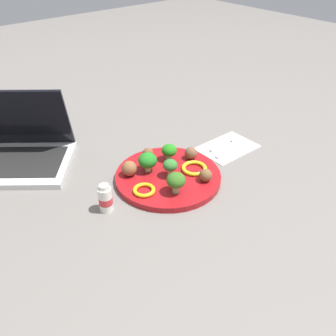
{
  "coord_description": "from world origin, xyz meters",
  "views": [
    {
      "loc": [
        -0.52,
        -0.61,
        0.58
      ],
      "look_at": [
        0.0,
        0.0,
        0.04
      ],
      "focal_mm": 39.69,
      "sensor_mm": 36.0,
      "label": 1
    }
  ],
  "objects_px": {
    "pepper_ring_mid_left": "(144,190)",
    "napkin": "(227,147)",
    "broccoli_floret_back_left": "(170,166)",
    "broccoli_floret_center": "(169,151)",
    "meatball_far_rim": "(129,168)",
    "pepper_ring_center": "(194,168)",
    "plate": "(168,177)",
    "fork": "(225,143)",
    "broccoli_floret_front_right": "(176,181)",
    "meatball_front_right": "(191,153)",
    "yogurt_bottle": "(105,199)",
    "meatball_near_rim": "(206,175)",
    "broccoli_floret_near_rim": "(148,161)",
    "knife": "(233,147)",
    "laptop": "(12,151)"
  },
  "relations": [
    {
      "from": "broccoli_floret_front_right",
      "to": "plate",
      "type": "bearing_deg",
      "value": 63.87
    },
    {
      "from": "broccoli_floret_back_left",
      "to": "knife",
      "type": "distance_m",
      "value": 0.25
    },
    {
      "from": "broccoli_floret_near_rim",
      "to": "napkin",
      "type": "bearing_deg",
      "value": -8.33
    },
    {
      "from": "broccoli_floret_back_left",
      "to": "pepper_ring_mid_left",
      "type": "bearing_deg",
      "value": -173.43
    },
    {
      "from": "meatball_front_right",
      "to": "pepper_ring_center",
      "type": "bearing_deg",
      "value": -123.79
    },
    {
      "from": "meatball_far_rim",
      "to": "meatball_near_rim",
      "type": "height_order",
      "value": "meatball_far_rim"
    },
    {
      "from": "broccoli_floret_center",
      "to": "meatball_front_right",
      "type": "relative_size",
      "value": 1.35
    },
    {
      "from": "napkin",
      "to": "plate",
      "type": "bearing_deg",
      "value": -178.1
    },
    {
      "from": "broccoli_floret_near_rim",
      "to": "pepper_ring_center",
      "type": "relative_size",
      "value": 0.77
    },
    {
      "from": "broccoli_floret_near_rim",
      "to": "laptop",
      "type": "height_order",
      "value": "laptop"
    },
    {
      "from": "broccoli_floret_near_rim",
      "to": "pepper_ring_mid_left",
      "type": "relative_size",
      "value": 0.94
    },
    {
      "from": "meatball_far_rim",
      "to": "meatball_near_rim",
      "type": "distance_m",
      "value": 0.2
    },
    {
      "from": "broccoli_floret_front_right",
      "to": "pepper_ring_center",
      "type": "distance_m",
      "value": 0.11
    },
    {
      "from": "broccoli_floret_front_right",
      "to": "meatball_near_rim",
      "type": "height_order",
      "value": "broccoli_floret_front_right"
    },
    {
      "from": "meatball_far_rim",
      "to": "pepper_ring_center",
      "type": "distance_m",
      "value": 0.17
    },
    {
      "from": "broccoli_floret_front_right",
      "to": "meatball_near_rim",
      "type": "distance_m",
      "value": 0.09
    },
    {
      "from": "meatball_near_rim",
      "to": "meatball_far_rim",
      "type": "bearing_deg",
      "value": 132.31
    },
    {
      "from": "fork",
      "to": "broccoli_floret_center",
      "type": "bearing_deg",
      "value": 172.39
    },
    {
      "from": "meatball_far_rim",
      "to": "pepper_ring_center",
      "type": "xyz_separation_m",
      "value": [
        0.15,
        -0.09,
        -0.01
      ]
    },
    {
      "from": "broccoli_floret_center",
      "to": "meatball_far_rim",
      "type": "relative_size",
      "value": 1.17
    },
    {
      "from": "yogurt_bottle",
      "to": "meatball_near_rim",
      "type": "bearing_deg",
      "value": -18.78
    },
    {
      "from": "knife",
      "to": "pepper_ring_mid_left",
      "type": "bearing_deg",
      "value": -178.38
    },
    {
      "from": "yogurt_bottle",
      "to": "meatball_far_rim",
      "type": "bearing_deg",
      "value": 29.06
    },
    {
      "from": "broccoli_floret_center",
      "to": "knife",
      "type": "distance_m",
      "value": 0.21
    },
    {
      "from": "knife",
      "to": "laptop",
      "type": "distance_m",
      "value": 0.64
    },
    {
      "from": "napkin",
      "to": "pepper_ring_mid_left",
      "type": "bearing_deg",
      "value": -175.37
    },
    {
      "from": "broccoli_floret_near_rim",
      "to": "meatball_far_rim",
      "type": "bearing_deg",
      "value": 161.94
    },
    {
      "from": "pepper_ring_mid_left",
      "to": "napkin",
      "type": "distance_m",
      "value": 0.34
    },
    {
      "from": "plate",
      "to": "fork",
      "type": "distance_m",
      "value": 0.25
    },
    {
      "from": "broccoli_floret_back_left",
      "to": "napkin",
      "type": "distance_m",
      "value": 0.25
    },
    {
      "from": "broccoli_floret_front_right",
      "to": "pepper_ring_center",
      "type": "xyz_separation_m",
      "value": [
        0.1,
        0.04,
        -0.03
      ]
    },
    {
      "from": "plate",
      "to": "pepper_ring_center",
      "type": "bearing_deg",
      "value": -23.62
    },
    {
      "from": "fork",
      "to": "broccoli_floret_near_rim",
      "type": "bearing_deg",
      "value": 175.63
    },
    {
      "from": "meatball_near_rim",
      "to": "laptop",
      "type": "xyz_separation_m",
      "value": [
        -0.33,
        0.43,
        0.01
      ]
    },
    {
      "from": "broccoli_floret_near_rim",
      "to": "knife",
      "type": "relative_size",
      "value": 0.36
    },
    {
      "from": "napkin",
      "to": "meatball_far_rim",
      "type": "bearing_deg",
      "value": 170.15
    },
    {
      "from": "broccoli_floret_center",
      "to": "knife",
      "type": "height_order",
      "value": "broccoli_floret_center"
    },
    {
      "from": "yogurt_bottle",
      "to": "meatball_front_right",
      "type": "bearing_deg",
      "value": 3.57
    },
    {
      "from": "broccoli_floret_near_rim",
      "to": "meatball_front_right",
      "type": "height_order",
      "value": "broccoli_floret_near_rim"
    },
    {
      "from": "broccoli_floret_near_rim",
      "to": "meatball_front_right",
      "type": "relative_size",
      "value": 1.52
    },
    {
      "from": "meatball_near_rim",
      "to": "fork",
      "type": "height_order",
      "value": "meatball_near_rim"
    },
    {
      "from": "plate",
      "to": "meatball_far_rim",
      "type": "bearing_deg",
      "value": 140.92
    },
    {
      "from": "meatball_front_right",
      "to": "knife",
      "type": "relative_size",
      "value": 0.24
    },
    {
      "from": "broccoli_floret_back_left",
      "to": "laptop",
      "type": "relative_size",
      "value": 0.13
    },
    {
      "from": "broccoli_floret_center",
      "to": "laptop",
      "type": "height_order",
      "value": "laptop"
    },
    {
      "from": "plate",
      "to": "laptop",
      "type": "xyz_separation_m",
      "value": [
        -0.28,
        0.35,
        0.03
      ]
    },
    {
      "from": "broccoli_floret_front_right",
      "to": "meatball_front_right",
      "type": "distance_m",
      "value": 0.16
    },
    {
      "from": "pepper_ring_center",
      "to": "meatball_far_rim",
      "type": "bearing_deg",
      "value": 147.42
    },
    {
      "from": "meatball_front_right",
      "to": "yogurt_bottle",
      "type": "relative_size",
      "value": 0.48
    },
    {
      "from": "meatball_front_right",
      "to": "meatball_far_rim",
      "type": "bearing_deg",
      "value": 165.89
    }
  ]
}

